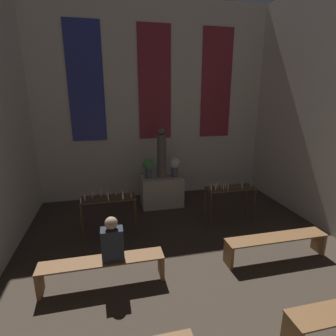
# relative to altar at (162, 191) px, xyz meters

# --- Properties ---
(wall_back) EXTENTS (7.13, 0.16, 5.72)m
(wall_back) POSITION_rel_altar_xyz_m (0.00, 1.00, 2.46)
(wall_back) COLOR silver
(wall_back) RESTS_ON ground_plane
(altar) EXTENTS (1.17, 0.68, 0.86)m
(altar) POSITION_rel_altar_xyz_m (0.00, 0.00, 0.00)
(altar) COLOR #BCB29E
(altar) RESTS_ON ground_plane
(statue) EXTENTS (0.25, 0.25, 1.39)m
(statue) POSITION_rel_altar_xyz_m (0.00, 0.00, 1.08)
(statue) COLOR #5B5651
(statue) RESTS_ON altar
(flower_vase_left) EXTENTS (0.31, 0.31, 0.55)m
(flower_vase_left) POSITION_rel_altar_xyz_m (-0.38, 0.00, 0.76)
(flower_vase_left) COLOR #4C5666
(flower_vase_left) RESTS_ON altar
(flower_vase_right) EXTENTS (0.31, 0.31, 0.55)m
(flower_vase_right) POSITION_rel_altar_xyz_m (0.38, 0.00, 0.76)
(flower_vase_right) COLOR #4C5666
(flower_vase_right) RESTS_ON altar
(candle_rack_left) EXTENTS (1.24, 0.46, 1.07)m
(candle_rack_left) POSITION_rel_altar_xyz_m (-1.51, -1.28, 0.32)
(candle_rack_left) COLOR #473823
(candle_rack_left) RESTS_ON ground_plane
(candle_rack_right) EXTENTS (1.24, 0.46, 1.06)m
(candle_rack_right) POSITION_rel_altar_xyz_m (1.49, -1.28, 0.32)
(candle_rack_right) COLOR #473823
(candle_rack_right) RESTS_ON ground_plane
(pew_back_left) EXTENTS (2.05, 0.36, 0.47)m
(pew_back_left) POSITION_rel_altar_xyz_m (-1.64, -3.04, -0.08)
(pew_back_left) COLOR brown
(pew_back_left) RESTS_ON ground_plane
(pew_back_right) EXTENTS (2.05, 0.36, 0.47)m
(pew_back_right) POSITION_rel_altar_xyz_m (1.64, -3.04, -0.08)
(pew_back_right) COLOR brown
(pew_back_right) RESTS_ON ground_plane
(person_seated) EXTENTS (0.36, 0.24, 0.76)m
(person_seated) POSITION_rel_altar_xyz_m (-1.46, -3.04, 0.38)
(person_seated) COLOR #282D38
(person_seated) RESTS_ON pew_back_left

